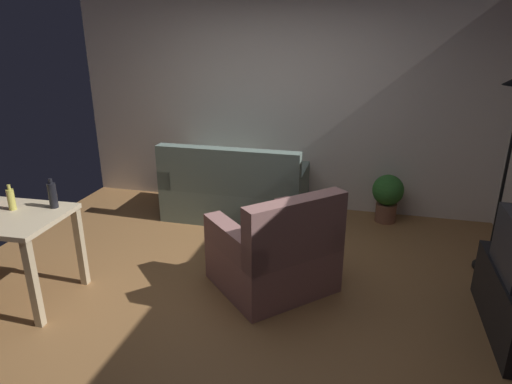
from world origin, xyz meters
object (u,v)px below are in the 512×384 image
object	(u,v)px
armchair	(276,254)
bottle_dark	(53,195)
couch	(235,193)
potted_plant	(387,195)
bottle_squat	(11,199)

from	to	relation	value
armchair	bottle_dark	world-z (taller)	bottle_dark
couch	bottle_dark	world-z (taller)	bottle_dark
potted_plant	bottle_squat	xyz separation A→B (m)	(-3.04, -2.32, 0.52)
potted_plant	armchair	distance (m)	1.99
armchair	potted_plant	bearing A→B (deg)	-164.20
couch	armchair	size ratio (longest dim) A/B	1.33
armchair	bottle_squat	bearing A→B (deg)	-29.29
potted_plant	bottle_squat	bearing A→B (deg)	-142.65
couch	bottle_dark	distance (m)	2.20
bottle_squat	bottle_dark	world-z (taller)	bottle_dark
bottle_squat	armchair	bearing A→B (deg)	15.77
couch	bottle_dark	size ratio (longest dim) A/B	6.54
couch	armchair	distance (m)	1.63
potted_plant	couch	bearing A→B (deg)	-169.96
couch	bottle_squat	xyz separation A→B (m)	(-1.28, -2.01, 0.54)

